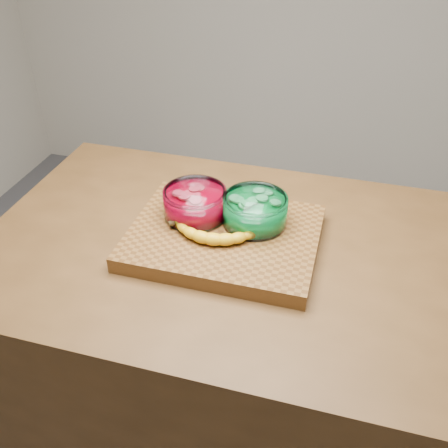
# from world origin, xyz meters

# --- Properties ---
(ground) EXTENTS (3.50, 3.50, 0.00)m
(ground) POSITION_xyz_m (0.00, 0.00, 0.00)
(ground) COLOR #545358
(ground) RESTS_ON ground
(counter) EXTENTS (1.20, 0.80, 0.90)m
(counter) POSITION_xyz_m (0.00, 0.00, 0.45)
(counter) COLOR #4F3217
(counter) RESTS_ON ground
(cutting_board) EXTENTS (0.45, 0.35, 0.04)m
(cutting_board) POSITION_xyz_m (0.00, 0.00, 0.92)
(cutting_board) COLOR brown
(cutting_board) RESTS_ON counter
(bowl_red) EXTENTS (0.16, 0.16, 0.07)m
(bowl_red) POSITION_xyz_m (-0.09, 0.04, 0.98)
(bowl_red) COLOR white
(bowl_red) RESTS_ON cutting_board
(bowl_green) EXTENTS (0.16, 0.16, 0.07)m
(bowl_green) POSITION_xyz_m (0.06, 0.05, 0.98)
(bowl_green) COLOR white
(bowl_green) RESTS_ON cutting_board
(banana) EXTENTS (0.25, 0.12, 0.03)m
(banana) POSITION_xyz_m (-0.02, -0.03, 0.96)
(banana) COLOR gold
(banana) RESTS_ON cutting_board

